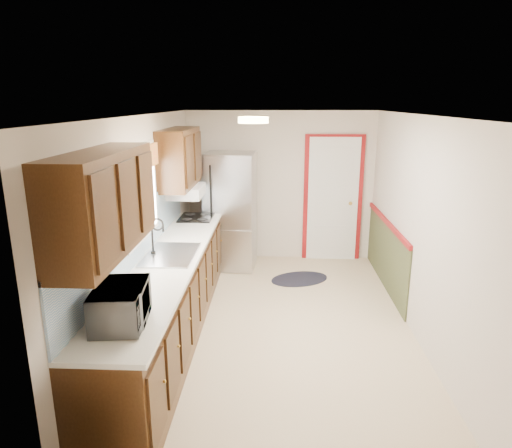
{
  "coord_description": "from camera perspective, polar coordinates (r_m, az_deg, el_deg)",
  "views": [
    {
      "loc": [
        -0.07,
        -4.8,
        2.54
      ],
      "look_at": [
        -0.3,
        0.34,
        1.15
      ],
      "focal_mm": 32.0,
      "sensor_mm": 36.0,
      "label": 1
    }
  ],
  "objects": [
    {
      "name": "room_shell",
      "position": [
        4.98,
        3.24,
        -0.51
      ],
      "size": [
        3.2,
        5.2,
        2.52
      ],
      "color": "#CEB891",
      "rests_on": "ground"
    },
    {
      "name": "kitchen_run",
      "position": [
        4.96,
        -11.27,
        -5.58
      ],
      "size": [
        0.63,
        4.0,
        2.2
      ],
      "color": "#331C0B",
      "rests_on": "ground"
    },
    {
      "name": "back_wall_trim",
      "position": [
        7.28,
        10.87,
        1.74
      ],
      "size": [
        1.12,
        2.3,
        2.08
      ],
      "color": "maroon",
      "rests_on": "ground"
    },
    {
      "name": "ceiling_fixture",
      "position": [
        4.6,
        -0.34,
        12.88
      ],
      "size": [
        0.3,
        0.3,
        0.06
      ],
      "primitive_type": "cylinder",
      "color": "#FFD88C",
      "rests_on": "room_shell"
    },
    {
      "name": "microwave",
      "position": [
        3.53,
        -16.59,
        -9.25
      ],
      "size": [
        0.36,
        0.57,
        0.36
      ],
      "primitive_type": "imported",
      "rotation": [
        0.0,
        0.0,
        1.69
      ],
      "color": "white",
      "rests_on": "kitchen_run"
    },
    {
      "name": "refrigerator",
      "position": [
        7.07,
        -3.19,
        1.66
      ],
      "size": [
        0.79,
        0.77,
        1.79
      ],
      "rotation": [
        0.0,
        0.0,
        -0.07
      ],
      "color": "#B7B7BC",
      "rests_on": "ground"
    },
    {
      "name": "rug",
      "position": [
        6.79,
        5.45,
        -6.84
      ],
      "size": [
        1.01,
        0.85,
        0.01
      ],
      "primitive_type": "ellipsoid",
      "rotation": [
        0.0,
        0.0,
        0.39
      ],
      "color": "black",
      "rests_on": "ground"
    },
    {
      "name": "cooktop",
      "position": [
        6.49,
        -7.48,
        0.82
      ],
      "size": [
        0.46,
        0.55,
        0.02
      ],
      "primitive_type": "cube",
      "color": "black",
      "rests_on": "kitchen_run"
    }
  ]
}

